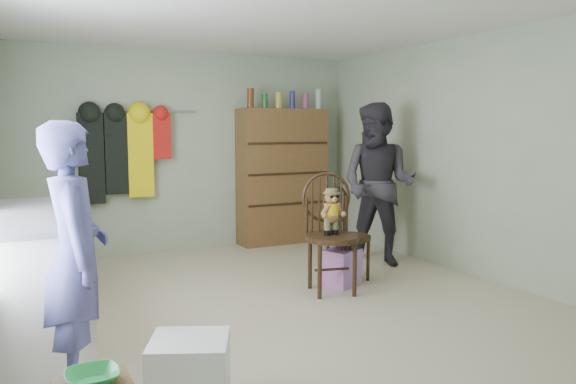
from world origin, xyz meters
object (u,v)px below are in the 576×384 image
chair_front (330,224)px  chair_far (344,230)px  counter (34,275)px  dresser (282,176)px

chair_front → chair_far: size_ratio=1.17×
counter → dresser: 3.96m
counter → dresser: bearing=35.7°
chair_front → dresser: bearing=89.0°
counter → dresser: (3.20, 2.30, 0.44)m
dresser → chair_front: bearing=-105.7°
chair_front → dresser: 2.37m
chair_far → counter: bearing=167.6°
counter → chair_far: (2.90, 0.31, 0.04)m
chair_front → chair_far: chair_front is taller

